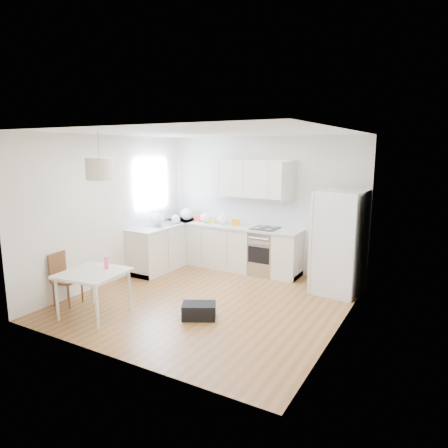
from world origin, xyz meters
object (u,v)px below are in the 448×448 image
Objects in this scene: dining_table at (93,276)px; gym_bag at (199,311)px; refrigerator at (341,242)px; dining_chair at (67,279)px.

gym_bag is (1.41, 0.68, -0.50)m from dining_table.
gym_bag is (-1.51, -2.16, -0.77)m from refrigerator.
dining_table is 0.74m from dining_chair.
dining_chair is at bearing -138.22° from refrigerator.
dining_table is 1.64m from gym_bag.
dining_table is at bearing 177.21° from gym_bag.
refrigerator is 4.08m from dining_table.
dining_chair is 2.21m from gym_bag.
dining_table is at bearing -16.07° from dining_chair.
dining_table is (-2.91, -2.84, -0.28)m from refrigerator.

